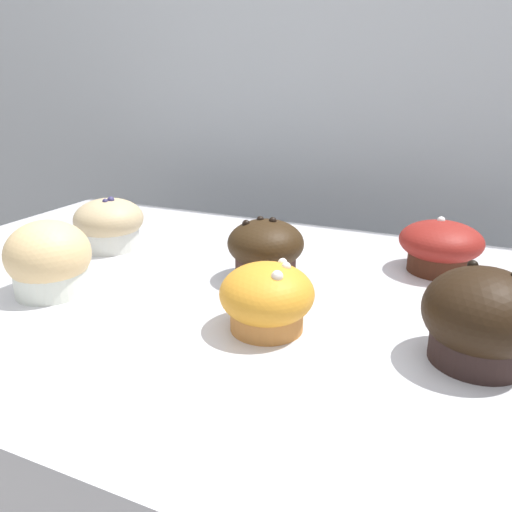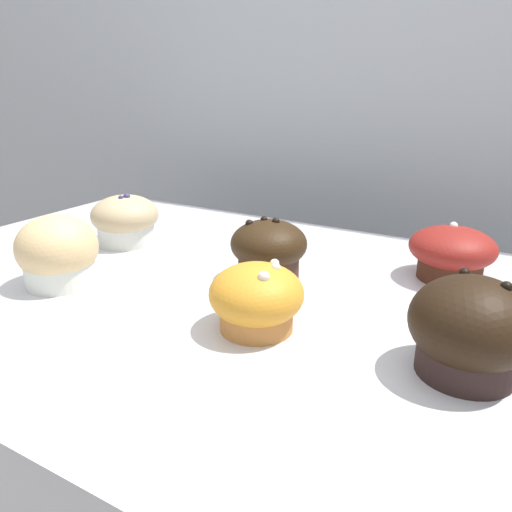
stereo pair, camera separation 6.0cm
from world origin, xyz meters
name	(u,v)px [view 2 (the right image)]	position (x,y,z in m)	size (l,w,h in m)	color
wall_back	(375,197)	(0.00, 0.60, 0.90)	(3.20, 0.10, 1.80)	#B2B7BC
muffin_front_center	(452,252)	(0.23, 0.17, 0.94)	(0.11, 0.11, 0.07)	#452114
muffin_back_left	(269,250)	(0.03, 0.05, 0.94)	(0.10, 0.10, 0.08)	#412821
muffin_back_right	(470,330)	(0.29, -0.06, 0.95)	(0.11, 0.11, 0.09)	#2D1E1C
muffin_front_left	(125,220)	(-0.24, 0.07, 0.94)	(0.10, 0.10, 0.08)	silver
muffin_front_right	(256,299)	(0.08, -0.08, 0.94)	(0.10, 0.10, 0.07)	#C57C3A
muffin_back_center	(58,253)	(-0.19, -0.10, 0.94)	(0.10, 0.10, 0.09)	silver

